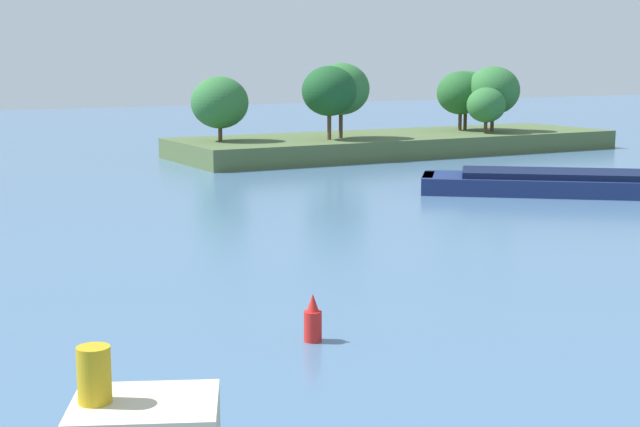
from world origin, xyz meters
The scene contains 3 objects.
treeline_island centered at (23.90, 78.50, 3.51)m, with size 53.45×16.27×10.54m.
cargo_barge centered at (21.38, 40.62, 1.02)m, with size 28.83×24.41×5.98m.
channel_buoy_red centered at (-19.64, 17.87, 0.81)m, with size 0.70×0.70×1.90m.
Camera 1 is at (-35.93, -12.74, 10.76)m, focal length 52.04 mm.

